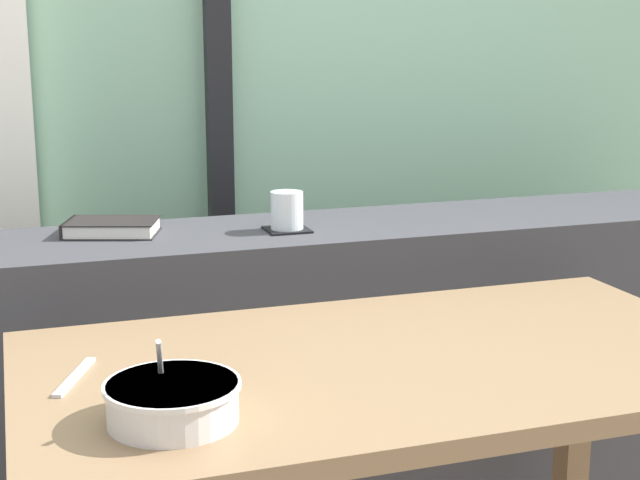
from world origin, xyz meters
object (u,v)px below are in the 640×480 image
juice_glass (287,211)px  soup_bowl (173,402)px  coaster_square (287,230)px  closed_book (111,227)px  breakfast_table (390,408)px  fork_utensil (75,377)px

juice_glass → soup_bowl: 0.91m
coaster_square → juice_glass: bearing=0.0°
closed_book → soup_bowl: 0.90m
breakfast_table → fork_utensil: 0.55m
soup_bowl → fork_utensil: (-0.12, 0.22, -0.03)m
breakfast_table → coaster_square: 0.67m
juice_glass → closed_book: bearing=167.3°
breakfast_table → soup_bowl: 0.46m
juice_glass → closed_book: (-0.40, 0.09, -0.03)m
breakfast_table → closed_book: size_ratio=5.34×
breakfast_table → coaster_square: bearing=89.6°
breakfast_table → fork_utensil: bearing=173.5°
juice_glass → soup_bowl: juice_glass is taller
coaster_square → juice_glass: juice_glass is taller
soup_bowl → fork_utensil: size_ratio=1.17×
juice_glass → fork_utensil: 0.80m
fork_utensil → closed_book: bearing=101.5°
soup_bowl → breakfast_table: bearing=21.7°
coaster_square → fork_utensil: bearing=-132.7°
coaster_square → juice_glass: (0.00, 0.00, 0.04)m
juice_glass → soup_bowl: bearing=-117.2°
soup_bowl → fork_utensil: 0.26m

